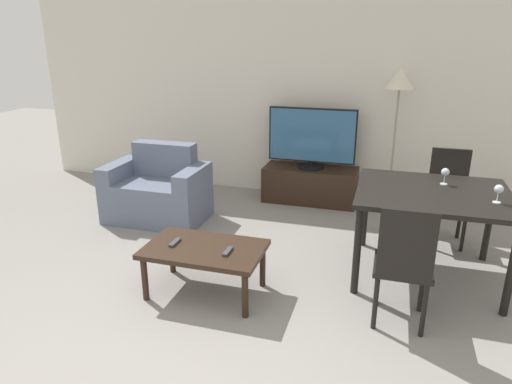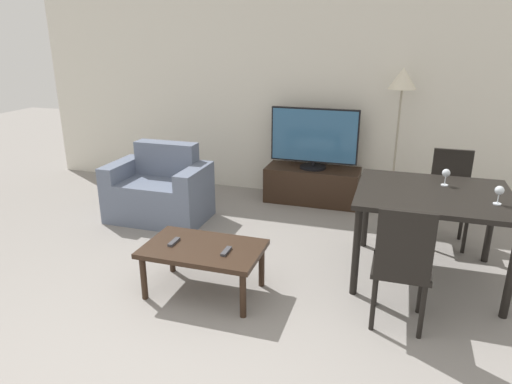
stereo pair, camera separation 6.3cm
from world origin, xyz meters
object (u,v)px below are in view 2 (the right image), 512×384
(armchair, at_px, (160,192))
(wine_glass_left, at_px, (499,192))
(coffee_table, at_px, (203,252))
(remote_primary, at_px, (174,242))
(dining_chair_far, at_px, (449,193))
(floor_lamp, at_px, (402,88))
(dining_table, at_px, (433,202))
(remote_secondary, at_px, (226,251))
(tv_stand, at_px, (312,185))
(wine_glass_center, at_px, (446,174))
(tv, at_px, (314,138))
(dining_chair_near, at_px, (402,263))

(armchair, xyz_separation_m, wine_glass_left, (3.29, -0.68, 0.57))
(coffee_table, relative_size, remote_primary, 6.26)
(dining_chair_far, relative_size, floor_lamp, 0.56)
(dining_table, distance_m, remote_secondary, 1.75)
(tv_stand, relative_size, wine_glass_center, 7.88)
(armchair, relative_size, tv, 1.02)
(wine_glass_left, height_order, wine_glass_center, same)
(remote_primary, bearing_deg, armchair, 123.12)
(remote_primary, bearing_deg, floor_lamp, 55.98)
(dining_chair_near, relative_size, floor_lamp, 0.56)
(tv, distance_m, floor_lamp, 1.14)
(remote_secondary, xyz_separation_m, wine_glass_left, (1.95, 0.69, 0.46))
(dining_chair_near, xyz_separation_m, remote_primary, (-1.75, 0.01, -0.10))
(tv_stand, relative_size, dining_table, 0.94)
(armchair, height_order, dining_chair_far, dining_chair_far)
(dining_chair_near, height_order, remote_secondary, dining_chair_near)
(armchair, height_order, wine_glass_center, wine_glass_center)
(dining_chair_near, height_order, wine_glass_left, dining_chair_near)
(dining_chair_far, height_order, wine_glass_left, dining_chair_far)
(armchair, bearing_deg, tv_stand, 34.38)
(wine_glass_center, bearing_deg, wine_glass_left, -46.63)
(dining_table, bearing_deg, remote_primary, -157.28)
(coffee_table, distance_m, dining_chair_far, 2.55)
(remote_primary, bearing_deg, dining_chair_far, 37.29)
(tv, relative_size, coffee_table, 1.13)
(remote_secondary, bearing_deg, tv_stand, 85.09)
(dining_chair_near, bearing_deg, remote_secondary, -179.33)
(floor_lamp, relative_size, remote_primary, 11.09)
(dining_chair_near, distance_m, wine_glass_center, 1.15)
(tv, bearing_deg, armchair, -145.68)
(tv_stand, height_order, dining_chair_far, dining_chair_far)
(dining_chair_near, xyz_separation_m, wine_glass_center, (0.31, 1.04, 0.36))
(tv_stand, xyz_separation_m, remote_secondary, (-0.21, -2.43, 0.20))
(tv, xyz_separation_m, coffee_table, (-0.42, -2.39, -0.45))
(dining_chair_near, xyz_separation_m, floor_lamp, (-0.12, 2.43, 0.92))
(dining_table, xyz_separation_m, floor_lamp, (-0.34, 1.59, 0.74))
(dining_chair_far, bearing_deg, wine_glass_center, -100.88)
(armchair, relative_size, dining_chair_near, 1.17)
(armchair, distance_m, coffee_table, 1.75)
(tv_stand, height_order, tv, tv)
(dining_chair_far, relative_size, wine_glass_left, 6.40)
(tv_stand, height_order, floor_lamp, floor_lamp)
(dining_table, height_order, remote_secondary, dining_table)
(tv, relative_size, dining_chair_far, 1.14)
(dining_chair_far, height_order, floor_lamp, floor_lamp)
(tv, relative_size, remote_secondary, 7.09)
(remote_primary, relative_size, remote_secondary, 1.00)
(floor_lamp, height_order, wine_glass_left, floor_lamp)
(remote_primary, bearing_deg, remote_secondary, -3.66)
(dining_chair_far, xyz_separation_m, floor_lamp, (-0.55, 0.75, 0.92))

